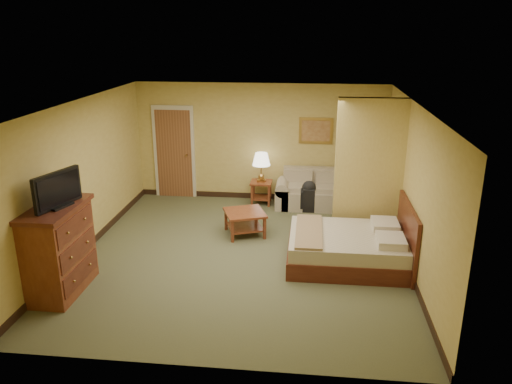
# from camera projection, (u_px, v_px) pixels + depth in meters

# --- Properties ---
(floor) EXTENTS (6.00, 6.00, 0.00)m
(floor) POSITION_uv_depth(u_px,v_px,m) (242.00, 255.00, 8.60)
(floor) COLOR #535738
(floor) RESTS_ON ground
(ceiling) EXTENTS (6.00, 6.00, 0.00)m
(ceiling) POSITION_uv_depth(u_px,v_px,m) (241.00, 104.00, 7.78)
(ceiling) COLOR white
(ceiling) RESTS_ON back_wall
(back_wall) EXTENTS (5.50, 0.02, 2.60)m
(back_wall) POSITION_uv_depth(u_px,v_px,m) (260.00, 143.00, 11.02)
(back_wall) COLOR tan
(back_wall) RESTS_ON floor
(left_wall) EXTENTS (0.02, 6.00, 2.60)m
(left_wall) POSITION_uv_depth(u_px,v_px,m) (82.00, 178.00, 8.47)
(left_wall) COLOR tan
(left_wall) RESTS_ON floor
(right_wall) EXTENTS (0.02, 6.00, 2.60)m
(right_wall) POSITION_uv_depth(u_px,v_px,m) (413.00, 189.00, 7.90)
(right_wall) COLOR tan
(right_wall) RESTS_ON floor
(partition) EXTENTS (1.20, 0.15, 2.60)m
(partition) POSITION_uv_depth(u_px,v_px,m) (369.00, 172.00, 8.84)
(partition) COLOR tan
(partition) RESTS_ON floor
(door) EXTENTS (0.94, 0.16, 2.10)m
(door) POSITION_uv_depth(u_px,v_px,m) (174.00, 153.00, 11.27)
(door) COLOR beige
(door) RESTS_ON floor
(baseboard) EXTENTS (5.50, 0.02, 0.12)m
(baseboard) POSITION_uv_depth(u_px,v_px,m) (260.00, 196.00, 11.40)
(baseboard) COLOR black
(baseboard) RESTS_ON floor
(loveseat) EXTENTS (1.63, 0.76, 0.83)m
(loveseat) POSITION_uv_depth(u_px,v_px,m) (314.00, 195.00, 10.81)
(loveseat) COLOR tan
(loveseat) RESTS_ON floor
(side_table) EXTENTS (0.46, 0.46, 0.51)m
(side_table) POSITION_uv_depth(u_px,v_px,m) (261.00, 189.00, 10.98)
(side_table) COLOR maroon
(side_table) RESTS_ON floor
(table_lamp) EXTENTS (0.39, 0.39, 0.64)m
(table_lamp) POSITION_uv_depth(u_px,v_px,m) (261.00, 160.00, 10.78)
(table_lamp) COLOR #B18541
(table_lamp) RESTS_ON side_table
(coffee_table) EXTENTS (0.91, 0.91, 0.45)m
(coffee_table) POSITION_uv_depth(u_px,v_px,m) (245.00, 218.00, 9.35)
(coffee_table) COLOR maroon
(coffee_table) RESTS_ON floor
(wall_picture) EXTENTS (0.73, 0.04, 0.57)m
(wall_picture) POSITION_uv_depth(u_px,v_px,m) (316.00, 131.00, 10.77)
(wall_picture) COLOR #B78E3F
(wall_picture) RESTS_ON back_wall
(dresser) EXTENTS (0.66, 1.25, 1.34)m
(dresser) POSITION_uv_depth(u_px,v_px,m) (59.00, 249.00, 7.23)
(dresser) COLOR maroon
(dresser) RESTS_ON floor
(tv) EXTENTS (0.31, 0.82, 0.51)m
(tv) POSITION_uv_depth(u_px,v_px,m) (58.00, 191.00, 6.93)
(tv) COLOR black
(tv) RESTS_ON dresser
(bed) EXTENTS (1.94, 1.62, 1.05)m
(bed) POSITION_uv_depth(u_px,v_px,m) (351.00, 247.00, 8.22)
(bed) COLOR #4A1B11
(bed) RESTS_ON floor
(backpack) EXTENTS (0.26, 0.33, 0.56)m
(backpack) POSITION_uv_depth(u_px,v_px,m) (309.00, 195.00, 9.14)
(backpack) COLOR black
(backpack) RESTS_ON bed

